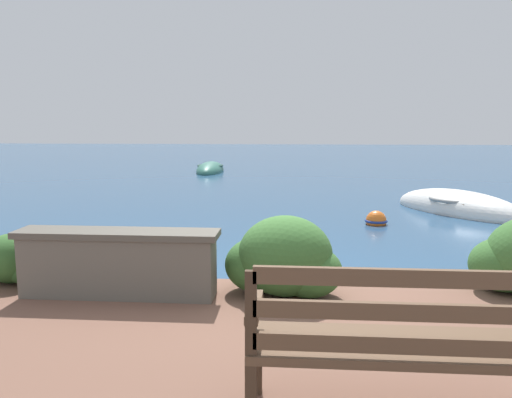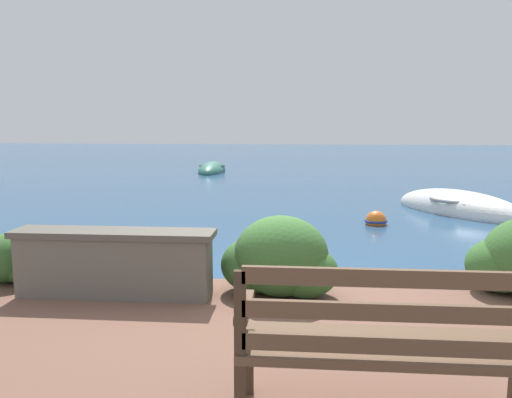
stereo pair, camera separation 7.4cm
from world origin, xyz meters
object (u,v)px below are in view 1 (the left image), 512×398
Objects in this scene: mooring_buoy at (376,221)px; rowboat_nearest at (458,209)px; park_bench at (399,340)px; rowboat_mid at (210,170)px.

rowboat_nearest is at bearing 36.87° from mooring_buoy.
rowboat_nearest is 2.41m from mooring_buoy.
park_bench is 0.50× the size of rowboat_nearest.
rowboat_nearest is 1.13× the size of rowboat_mid.
rowboat_nearest is 10.73m from rowboat_mid.
park_bench is 8.61m from rowboat_nearest.
rowboat_mid reaches higher than mooring_buoy.
park_bench is 6.74m from mooring_buoy.
mooring_buoy is at bearing 24.16° from rowboat_mid.
park_bench reaches higher than mooring_buoy.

